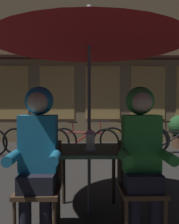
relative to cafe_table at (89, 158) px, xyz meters
name	(u,v)px	position (x,y,z in m)	size (l,w,h in m)	color
ground_plane	(89,215)	(0.00, 0.00, -0.64)	(60.00, 60.00, 0.00)	#2D2B28
cafe_table	(89,158)	(0.00, 0.00, 0.00)	(0.72, 0.72, 0.74)	#42664C
patio_umbrella	(89,28)	(0.00, 0.00, 1.42)	(2.10, 2.10, 2.31)	#4C4C51
lantern	(90,139)	(0.01, -0.12, 0.22)	(0.11, 0.11, 0.23)	white
chair_left	(39,182)	(-0.48, -0.37, -0.15)	(0.40, 0.40, 0.87)	#513823
chair_right	(140,182)	(0.48, -0.37, -0.15)	(0.40, 0.40, 0.87)	#513823
person_left_hooded	(38,146)	(-0.48, -0.43, 0.21)	(0.45, 0.56, 1.40)	black
person_right_hooded	(142,146)	(0.48, -0.43, 0.21)	(0.45, 0.56, 1.40)	black
shopfront_building	(80,48)	(-0.20, 5.40, 2.45)	(10.00, 0.93, 6.20)	#937A56
bicycle_second	(35,141)	(-1.24, 3.13, -0.29)	(1.67, 0.29, 0.84)	black
bicycle_third	(84,141)	(-0.06, 3.10, -0.29)	(1.65, 0.41, 0.84)	black
bicycle_fourth	(133,140)	(1.15, 3.26, -0.29)	(1.67, 0.31, 0.84)	black
bicycle_fifth	(178,140)	(2.26, 3.25, -0.29)	(1.66, 0.39, 0.84)	black
potted_plant	(179,128)	(2.62, 4.07, -0.09)	(0.60, 0.60, 0.92)	brown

